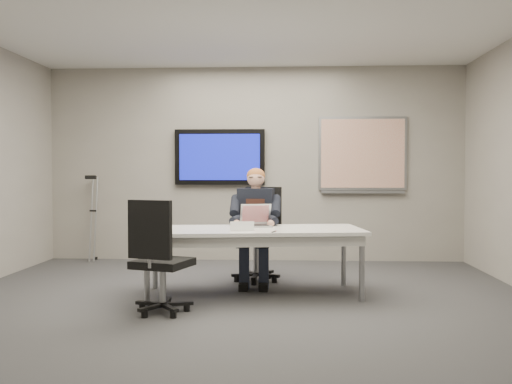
{
  "coord_description": "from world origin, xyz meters",
  "views": [
    {
      "loc": [
        0.46,
        -5.26,
        1.28
      ],
      "look_at": [
        0.14,
        0.68,
        1.08
      ],
      "focal_mm": 40.0,
      "sensor_mm": 36.0,
      "label": 1
    }
  ],
  "objects_px": {
    "conference_table": "(253,236)",
    "office_chair_far": "(258,251)",
    "laptop": "(255,221)",
    "office_chair_near": "(160,278)",
    "seated_person": "(255,238)"
  },
  "relations": [
    {
      "from": "conference_table",
      "to": "office_chair_far",
      "type": "xyz_separation_m",
      "value": [
        0.01,
        0.79,
        -0.27
      ]
    },
    {
      "from": "conference_table",
      "to": "laptop",
      "type": "height_order",
      "value": "laptop"
    },
    {
      "from": "office_chair_near",
      "to": "seated_person",
      "type": "xyz_separation_m",
      "value": [
        0.78,
        1.39,
        0.21
      ]
    },
    {
      "from": "conference_table",
      "to": "seated_person",
      "type": "xyz_separation_m",
      "value": [
        -0.01,
        0.54,
        -0.08
      ]
    },
    {
      "from": "office_chair_near",
      "to": "seated_person",
      "type": "distance_m",
      "value": 1.61
    },
    {
      "from": "seated_person",
      "to": "office_chair_far",
      "type": "bearing_deg",
      "value": 92.32
    },
    {
      "from": "office_chair_near",
      "to": "laptop",
      "type": "height_order",
      "value": "office_chair_near"
    },
    {
      "from": "office_chair_far",
      "to": "seated_person",
      "type": "bearing_deg",
      "value": -73.07
    },
    {
      "from": "office_chair_near",
      "to": "office_chair_far",
      "type": "bearing_deg",
      "value": -98.44
    },
    {
      "from": "conference_table",
      "to": "seated_person",
      "type": "bearing_deg",
      "value": 83.55
    },
    {
      "from": "office_chair_near",
      "to": "laptop",
      "type": "xyz_separation_m",
      "value": [
        0.8,
        1.09,
        0.43
      ]
    },
    {
      "from": "office_chair_far",
      "to": "laptop",
      "type": "relative_size",
      "value": 2.76
    },
    {
      "from": "office_chair_far",
      "to": "laptop",
      "type": "distance_m",
      "value": 0.69
    },
    {
      "from": "office_chair_far",
      "to": "laptop",
      "type": "bearing_deg",
      "value": -69.21
    },
    {
      "from": "office_chair_far",
      "to": "office_chair_near",
      "type": "relative_size",
      "value": 1.06
    }
  ]
}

